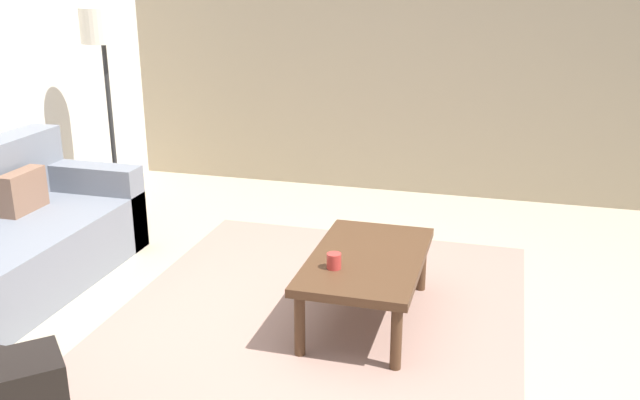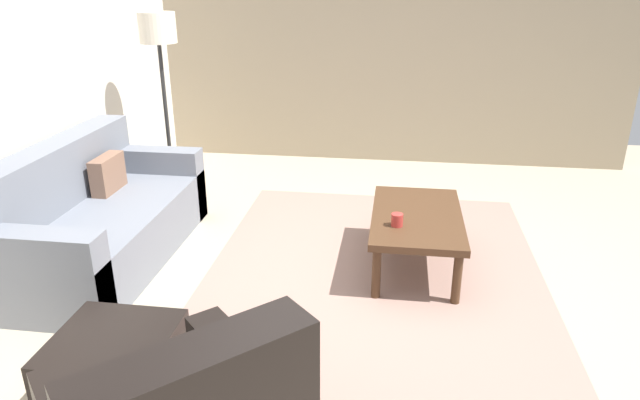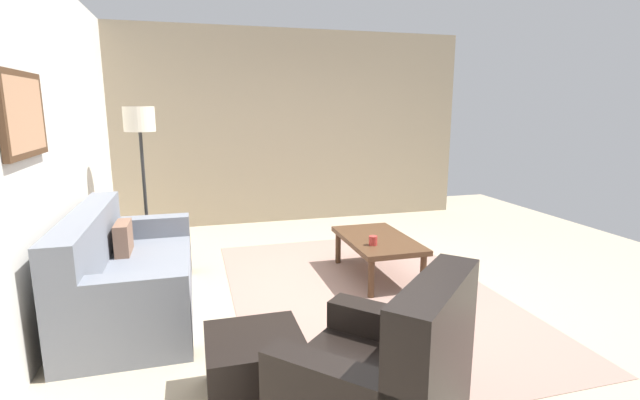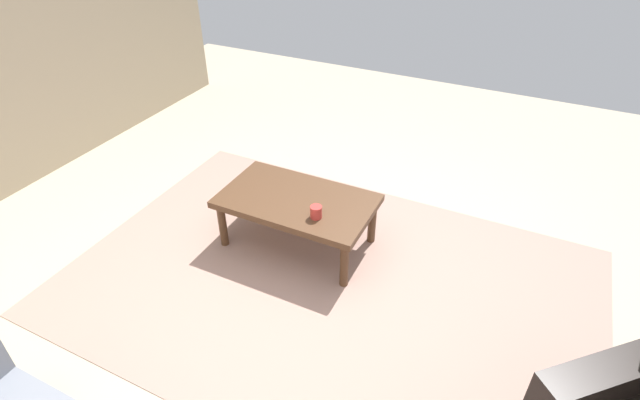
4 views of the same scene
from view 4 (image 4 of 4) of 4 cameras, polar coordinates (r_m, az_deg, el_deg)
The scene contains 4 objects.
ground_plane at distance 3.40m, azimuth 1.02°, elevation -9.62°, with size 8.00×8.00×0.00m, color tan.
area_rug at distance 3.39m, azimuth 1.02°, elevation -9.57°, with size 3.53×2.39×0.01m, color gray.
coffee_table at distance 3.50m, azimuth -2.71°, elevation -0.48°, with size 1.10×0.64×0.41m.
cup at distance 3.25m, azimuth -0.46°, elevation -1.41°, with size 0.08×0.08×0.09m, color #B2332D.
Camera 4 is at (-1.00, 2.20, 2.39)m, focal length 27.21 mm.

